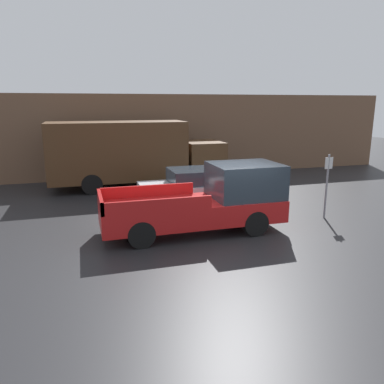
% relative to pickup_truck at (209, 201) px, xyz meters
% --- Properties ---
extents(ground_plane, '(60.00, 60.00, 0.00)m').
position_rel_pickup_truck_xyz_m(ground_plane, '(0.64, -0.42, -0.99)').
color(ground_plane, '#232326').
extents(building_wall, '(28.00, 0.15, 4.48)m').
position_rel_pickup_truck_xyz_m(building_wall, '(0.64, 9.61, 1.25)').
color(building_wall, brown).
rests_on(building_wall, ground).
extents(pickup_truck, '(5.69, 2.00, 2.12)m').
position_rel_pickup_truck_xyz_m(pickup_truck, '(0.00, 0.00, 0.00)').
color(pickup_truck, red).
rests_on(pickup_truck, ground).
extents(car, '(4.66, 1.93, 1.47)m').
position_rel_pickup_truck_xyz_m(car, '(0.66, 3.10, -0.24)').
color(car, silver).
rests_on(car, ground).
extents(delivery_truck, '(8.36, 2.38, 3.16)m').
position_rel_pickup_truck_xyz_m(delivery_truck, '(-1.49, 7.16, 0.71)').
color(delivery_truck, '#472D19').
rests_on(delivery_truck, ground).
extents(parking_sign, '(0.30, 0.07, 2.28)m').
position_rel_pickup_truck_xyz_m(parking_sign, '(4.40, 0.11, 0.30)').
color(parking_sign, gray).
rests_on(parking_sign, ground).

